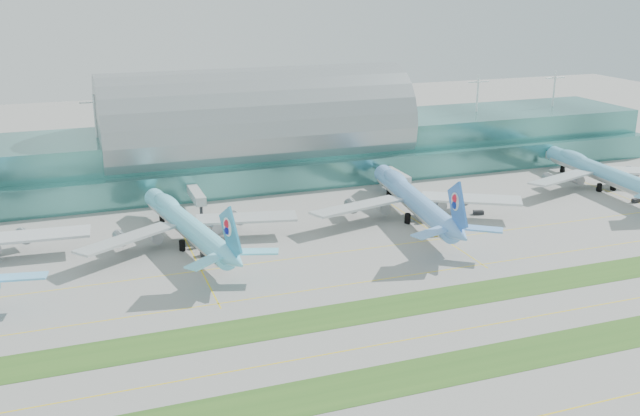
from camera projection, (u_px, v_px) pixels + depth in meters
name	position (u px, v px, depth m)	size (l,w,h in m)	color
ground	(398.00, 310.00, 170.04)	(700.00, 700.00, 0.00)	gray
terminal	(257.00, 142.00, 281.09)	(340.00, 69.10, 36.00)	#3D7A75
grass_strip_near	(458.00, 367.00, 144.94)	(420.00, 12.00, 0.08)	#2D591E
grass_strip_far	(394.00, 306.00, 171.82)	(420.00, 12.00, 0.08)	#2D591E
taxiline_b	(425.00, 336.00, 157.50)	(420.00, 0.35, 0.01)	yellow
taxiline_c	(368.00, 281.00, 186.17)	(420.00, 0.35, 0.01)	yellow
taxiline_d	(338.00, 252.00, 205.88)	(420.00, 0.35, 0.01)	yellow
airliner_b	(186.00, 223.00, 210.64)	(67.11, 77.02, 21.28)	#71DCF8
airliner_c	(413.00, 198.00, 233.61)	(71.51, 81.76, 22.52)	#6FAEF5
airliner_d	(600.00, 171.00, 268.15)	(67.45, 76.75, 21.11)	#69BFE7
gse_c	(226.00, 258.00, 199.93)	(4.10, 1.94, 1.49)	black
gse_d	(206.00, 253.00, 203.37)	(3.44, 2.07, 1.63)	black
gse_e	(438.00, 233.00, 219.42)	(3.59, 1.84, 1.58)	gold
gse_f	(478.00, 212.00, 239.23)	(3.36, 1.78, 1.30)	black
gse_h	(636.00, 201.00, 252.02)	(3.07, 1.52, 1.38)	black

